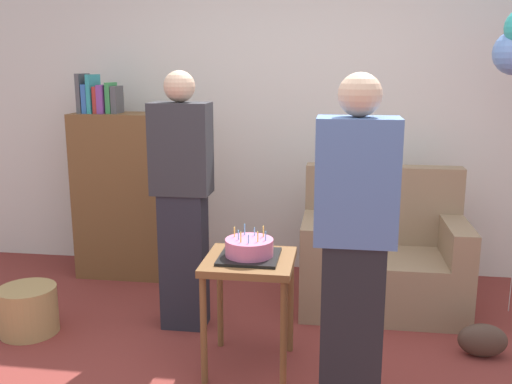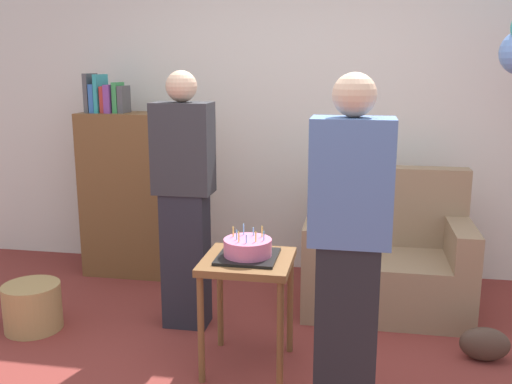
{
  "view_description": "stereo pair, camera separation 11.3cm",
  "coord_description": "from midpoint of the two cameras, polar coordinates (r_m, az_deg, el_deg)",
  "views": [
    {
      "loc": [
        0.33,
        -2.57,
        1.65
      ],
      "look_at": [
        -0.14,
        0.59,
        0.95
      ],
      "focal_mm": 40.21,
      "sensor_mm": 36.0,
      "label": 1
    },
    {
      "loc": [
        0.44,
        -2.56,
        1.65
      ],
      "look_at": [
        -0.14,
        0.59,
        0.95
      ],
      "focal_mm": 40.21,
      "sensor_mm": 36.0,
      "label": 2
    }
  ],
  "objects": [
    {
      "name": "person_blowing_candles",
      "position": [
        3.61,
        -6.24,
        -0.82
      ],
      "size": [
        0.36,
        0.22,
        1.63
      ],
      "rotation": [
        0.0,
        0.0,
        0.16
      ],
      "color": "#23232D",
      "rests_on": "ground_plane"
    },
    {
      "name": "wicker_basket",
      "position": [
        3.97,
        -20.57,
        -10.65
      ],
      "size": [
        0.36,
        0.36,
        0.3
      ],
      "primitive_type": "cylinder",
      "color": "#A88451",
      "rests_on": "ground_plane"
    },
    {
      "name": "birthday_cake",
      "position": [
        3.1,
        0.21,
        -5.7
      ],
      "size": [
        0.32,
        0.32,
        0.17
      ],
      "color": "black",
      "rests_on": "side_table"
    },
    {
      "name": "handbag",
      "position": [
        3.65,
        22.64,
        -13.79
      ],
      "size": [
        0.28,
        0.14,
        0.2
      ],
      "primitive_type": "ellipsoid",
      "color": "#473328",
      "rests_on": "ground_plane"
    },
    {
      "name": "side_table",
      "position": [
        3.15,
        0.21,
        -8.3
      ],
      "size": [
        0.48,
        0.48,
        0.64
      ],
      "color": "brown",
      "rests_on": "ground_plane"
    },
    {
      "name": "couch",
      "position": [
        4.1,
        13.59,
        -6.61
      ],
      "size": [
        1.1,
        0.7,
        0.96
      ],
      "color": "#8C7054",
      "rests_on": "ground_plane"
    },
    {
      "name": "person_holding_cake",
      "position": [
        2.63,
        10.43,
        -6.02
      ],
      "size": [
        0.36,
        0.22,
        1.63
      ],
      "rotation": [
        0.0,
        0.0,
        3.11
      ],
      "color": "black",
      "rests_on": "ground_plane"
    },
    {
      "name": "bookshelf",
      "position": [
        4.66,
        -11.38,
        0.03
      ],
      "size": [
        0.8,
        0.36,
        1.6
      ],
      "color": "brown",
      "rests_on": "ground_plane"
    },
    {
      "name": "wall_back",
      "position": [
        4.64,
        5.69,
        8.61
      ],
      "size": [
        6.0,
        0.1,
        2.7
      ],
      "primitive_type": "cube",
      "color": "silver",
      "rests_on": "ground_plane"
    }
  ]
}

